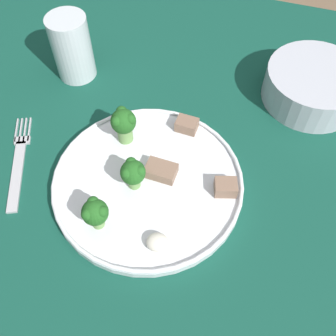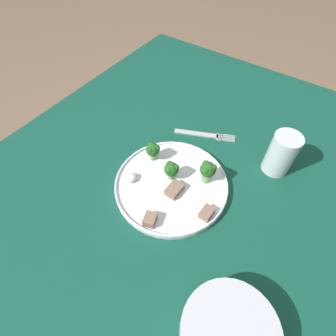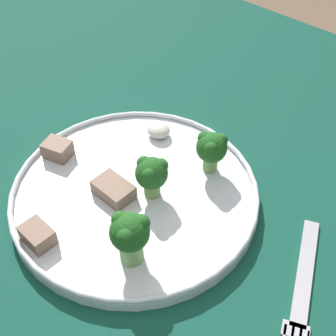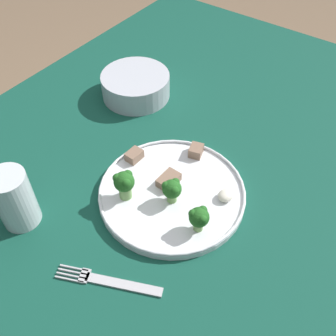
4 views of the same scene
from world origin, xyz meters
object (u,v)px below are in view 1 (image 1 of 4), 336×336
Objects in this scene: dinner_plate at (148,182)px; drinking_glass at (73,51)px; cream_bowl at (313,86)px; fork at (19,163)px.

dinner_plate is 2.44× the size of drinking_glass.
dinner_plate is 0.32m from cream_bowl.
cream_bowl reaches higher than dinner_plate.
cream_bowl is at bearing 50.90° from dinner_plate.
cream_bowl is 0.40m from drinking_glass.
cream_bowl is at bearing 8.94° from drinking_glass.
dinner_plate is 1.64× the size of fork.
cream_bowl is (0.40, 0.27, 0.02)m from fork.
dinner_plate reaches higher than fork.
fork is 1.49× the size of drinking_glass.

